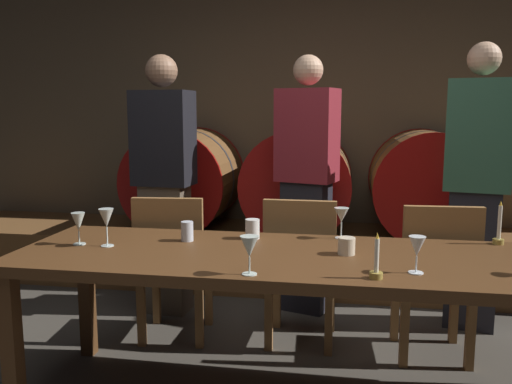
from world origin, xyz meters
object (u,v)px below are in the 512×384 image
at_px(dining_table, 289,269).
at_px(chair_left, 173,261).
at_px(wine_barrel_center, 299,182).
at_px(wine_glass_right, 417,248).
at_px(chair_right, 436,274).
at_px(candle_right, 499,232).
at_px(wine_glass_far_left, 78,223).
at_px(guest_right, 476,185).
at_px(guest_left, 164,183).
at_px(wine_glass_left, 106,219).
at_px(wine_barrel_left, 185,179).
at_px(chair_center, 301,264).
at_px(wine_glass_center_left, 249,248).
at_px(wine_glass_center_right, 341,216).
at_px(candle_left, 376,266).
at_px(guest_center, 307,183).
at_px(wine_barrel_right, 425,184).
at_px(cup_left, 187,231).
at_px(cup_center, 252,229).
at_px(cup_right, 346,246).

xyz_separation_m(dining_table, chair_left, (-0.75, 0.60, -0.17)).
relative_size(wine_barrel_center, wine_glass_right, 5.58).
distance_m(chair_right, candle_right, 0.45).
bearing_deg(wine_glass_right, wine_glass_far_left, 172.48).
relative_size(chair_left, guest_right, 0.50).
bearing_deg(guest_left, wine_glass_far_left, 91.33).
xyz_separation_m(chair_right, wine_glass_left, (-1.60, -0.59, 0.37)).
xyz_separation_m(wine_barrel_left, chair_center, (1.05, -1.18, -0.32)).
relative_size(wine_glass_center_left, wine_glass_center_right, 0.99).
height_order(candle_left, wine_glass_far_left, candle_left).
xyz_separation_m(wine_barrel_center, guest_center, (0.10, -0.60, 0.07)).
height_order(chair_left, wine_glass_right, chair_left).
relative_size(chair_right, guest_right, 0.50).
distance_m(chair_left, chair_center, 0.75).
relative_size(wine_barrel_right, guest_center, 0.48).
xyz_separation_m(wine_glass_left, wine_glass_center_left, (0.74, -0.32, -0.02)).
height_order(chair_left, cup_left, chair_left).
height_order(candle_right, wine_glass_center_right, candle_right).
bearing_deg(candle_left, wine_glass_left, 166.73).
bearing_deg(cup_center, guest_right, 34.64).
xyz_separation_m(wine_barrel_left, wine_glass_center_left, (0.93, -2.16, 0.02)).
distance_m(wine_glass_far_left, wine_glass_center_right, 1.28).
bearing_deg(chair_center, cup_center, 62.13).
bearing_deg(wine_barrel_center, candle_left, -77.10).
xyz_separation_m(chair_right, cup_right, (-0.48, -0.55, 0.28)).
xyz_separation_m(chair_center, wine_glass_right, (0.53, -0.85, 0.34)).
distance_m(wine_glass_left, wine_glass_center_right, 1.14).
distance_m(wine_barrel_center, wine_barrel_right, 0.96).
xyz_separation_m(chair_left, wine_glass_far_left, (-0.26, -0.60, 0.34)).
relative_size(candle_left, wine_glass_center_right, 1.16).
distance_m(wine_barrel_center, candle_left, 2.19).
bearing_deg(wine_barrel_left, guest_left, -82.83).
bearing_deg(guest_center, wine_glass_left, 73.56).
distance_m(dining_table, wine_glass_center_left, 0.39).
relative_size(chair_right, cup_right, 11.47).
bearing_deg(wine_glass_center_left, cup_right, 44.47).
height_order(wine_barrel_left, dining_table, wine_barrel_left).
xyz_separation_m(dining_table, cup_right, (0.25, 0.04, 0.11)).
height_order(dining_table, candle_right, candle_right).
bearing_deg(wine_glass_left, wine_glass_center_right, 17.58).
height_order(wine_barrel_left, chair_left, wine_barrel_left).
height_order(wine_barrel_left, guest_right, guest_right).
bearing_deg(wine_barrel_right, wine_glass_left, -132.67).
height_order(wine_glass_center_left, cup_right, wine_glass_center_left).
xyz_separation_m(wine_barrel_left, chair_left, (0.30, -1.23, -0.32)).
bearing_deg(cup_center, wine_glass_center_right, 10.36).
xyz_separation_m(dining_table, wine_glass_right, (0.52, -0.20, 0.17)).
bearing_deg(wine_glass_right, wine_glass_center_left, -168.74).
bearing_deg(wine_glass_right, wine_barrel_center, 107.64).
bearing_deg(chair_right, cup_left, 15.56).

